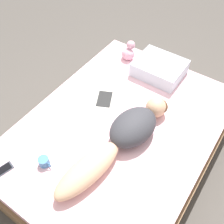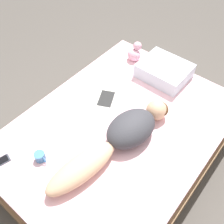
% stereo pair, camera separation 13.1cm
% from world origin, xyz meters
% --- Properties ---
extents(ground_plane, '(12.00, 12.00, 0.00)m').
position_xyz_m(ground_plane, '(0.00, 0.00, 0.00)').
color(ground_plane, '#4C4742').
extents(bed, '(1.67, 2.25, 0.51)m').
position_xyz_m(bed, '(0.00, 0.00, 0.25)').
color(bed, brown).
rests_on(bed, ground_plane).
extents(person, '(0.44, 1.33, 0.23)m').
position_xyz_m(person, '(0.13, -0.15, 0.61)').
color(person, tan).
rests_on(person, bed).
extents(open_magazine, '(0.53, 0.47, 0.01)m').
position_xyz_m(open_magazine, '(-0.40, 0.14, 0.51)').
color(open_magazine, silver).
rests_on(open_magazine, bed).
extents(coffee_mug, '(0.12, 0.09, 0.08)m').
position_xyz_m(coffee_mug, '(-0.28, -0.69, 0.55)').
color(coffee_mug, teal).
rests_on(coffee_mug, bed).
extents(cell_phone, '(0.12, 0.16, 0.01)m').
position_xyz_m(cell_phone, '(-0.52, -0.92, 0.52)').
color(cell_phone, '#333842').
rests_on(cell_phone, bed).
extents(plush_toy, '(0.15, 0.17, 0.21)m').
position_xyz_m(plush_toy, '(-0.46, 0.88, 0.60)').
color(plush_toy, '#DB9EB2').
rests_on(plush_toy, bed).
extents(pillow, '(0.51, 0.42, 0.16)m').
position_xyz_m(pillow, '(-0.05, 0.84, 0.59)').
color(pillow, silver).
rests_on(pillow, bed).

